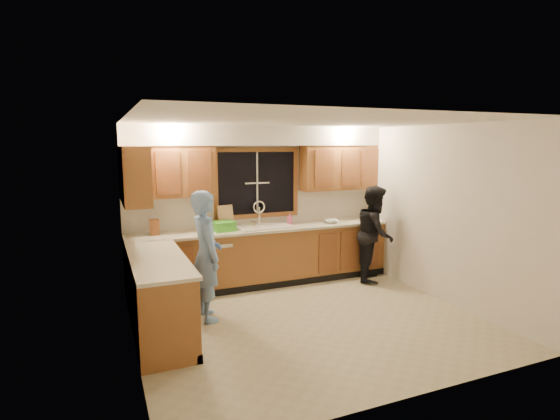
# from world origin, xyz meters

# --- Properties ---
(floor) EXTENTS (4.20, 4.20, 0.00)m
(floor) POSITION_xyz_m (0.00, 0.00, 0.00)
(floor) COLOR #B8AD8D
(floor) RESTS_ON ground
(ceiling) EXTENTS (4.20, 4.20, 0.00)m
(ceiling) POSITION_xyz_m (0.00, 0.00, 2.50)
(ceiling) COLOR white
(wall_back) EXTENTS (4.20, 0.00, 4.20)m
(wall_back) POSITION_xyz_m (0.00, 1.90, 1.25)
(wall_back) COLOR white
(wall_back) RESTS_ON ground
(wall_left) EXTENTS (0.00, 3.80, 3.80)m
(wall_left) POSITION_xyz_m (-2.10, 0.00, 1.25)
(wall_left) COLOR white
(wall_left) RESTS_ON ground
(wall_right) EXTENTS (0.00, 3.80, 3.80)m
(wall_right) POSITION_xyz_m (2.10, 0.00, 1.25)
(wall_right) COLOR white
(wall_right) RESTS_ON ground
(base_cabinets_back) EXTENTS (4.20, 0.60, 0.88)m
(base_cabinets_back) POSITION_xyz_m (0.00, 1.60, 0.44)
(base_cabinets_back) COLOR #995C2C
(base_cabinets_back) RESTS_ON ground
(base_cabinets_left) EXTENTS (0.60, 1.90, 0.88)m
(base_cabinets_left) POSITION_xyz_m (-1.80, 0.35, 0.44)
(base_cabinets_left) COLOR #995C2C
(base_cabinets_left) RESTS_ON ground
(countertop_back) EXTENTS (4.20, 0.63, 0.04)m
(countertop_back) POSITION_xyz_m (0.00, 1.58, 0.90)
(countertop_back) COLOR beige
(countertop_back) RESTS_ON base_cabinets_back
(countertop_left) EXTENTS (0.63, 1.90, 0.04)m
(countertop_left) POSITION_xyz_m (-1.79, 0.35, 0.90)
(countertop_left) COLOR beige
(countertop_left) RESTS_ON base_cabinets_left
(upper_cabinets_left) EXTENTS (1.35, 0.33, 0.75)m
(upper_cabinets_left) POSITION_xyz_m (-1.43, 1.73, 1.83)
(upper_cabinets_left) COLOR #995C2C
(upper_cabinets_left) RESTS_ON wall_back
(upper_cabinets_right) EXTENTS (1.35, 0.33, 0.75)m
(upper_cabinets_right) POSITION_xyz_m (1.43, 1.73, 1.83)
(upper_cabinets_right) COLOR #995C2C
(upper_cabinets_right) RESTS_ON wall_back
(upper_cabinets_return) EXTENTS (0.33, 0.90, 0.75)m
(upper_cabinets_return) POSITION_xyz_m (-1.94, 1.12, 1.83)
(upper_cabinets_return) COLOR #995C2C
(upper_cabinets_return) RESTS_ON wall_left
(soffit) EXTENTS (4.20, 0.35, 0.30)m
(soffit) POSITION_xyz_m (0.00, 1.72, 2.35)
(soffit) COLOR white
(soffit) RESTS_ON wall_back
(window_frame) EXTENTS (1.44, 0.03, 1.14)m
(window_frame) POSITION_xyz_m (0.00, 1.89, 1.60)
(window_frame) COLOR black
(window_frame) RESTS_ON wall_back
(sink) EXTENTS (0.86, 0.52, 0.57)m
(sink) POSITION_xyz_m (0.00, 1.60, 0.86)
(sink) COLOR white
(sink) RESTS_ON countertop_back
(dishwasher) EXTENTS (0.60, 0.56, 0.82)m
(dishwasher) POSITION_xyz_m (-0.85, 1.59, 0.41)
(dishwasher) COLOR silver
(dishwasher) RESTS_ON floor
(stove) EXTENTS (0.58, 0.75, 0.90)m
(stove) POSITION_xyz_m (-1.80, -0.22, 0.45)
(stove) COLOR silver
(stove) RESTS_ON floor
(man) EXTENTS (0.41, 0.62, 1.66)m
(man) POSITION_xyz_m (-1.17, 0.56, 0.83)
(man) COLOR #739DD9
(man) RESTS_ON floor
(woman) EXTENTS (0.93, 0.96, 1.56)m
(woman) POSITION_xyz_m (1.75, 1.09, 0.78)
(woman) COLOR black
(woman) RESTS_ON floor
(knife_block) EXTENTS (0.14, 0.12, 0.23)m
(knife_block) POSITION_xyz_m (-1.66, 1.67, 1.04)
(knife_block) COLOR brown
(knife_block) RESTS_ON countertop_back
(cutting_board) EXTENTS (0.28, 0.14, 0.35)m
(cutting_board) POSITION_xyz_m (-0.55, 1.82, 1.10)
(cutting_board) COLOR tan
(cutting_board) RESTS_ON countertop_back
(dish_crate) EXTENTS (0.35, 0.33, 0.15)m
(dish_crate) POSITION_xyz_m (-0.66, 1.59, 0.99)
(dish_crate) COLOR green
(dish_crate) RESTS_ON countertop_back
(soap_bottle) EXTENTS (0.12, 0.12, 0.20)m
(soap_bottle) POSITION_xyz_m (0.48, 1.67, 1.02)
(soap_bottle) COLOR #D9527F
(soap_bottle) RESTS_ON countertop_back
(bowl) EXTENTS (0.29, 0.29, 0.06)m
(bowl) POSITION_xyz_m (1.18, 1.53, 0.95)
(bowl) COLOR silver
(bowl) RESTS_ON countertop_back
(can_left) EXTENTS (0.08, 0.08, 0.12)m
(can_left) POSITION_xyz_m (-0.21, 1.53, 0.98)
(can_left) COLOR beige
(can_left) RESTS_ON countertop_back
(can_right) EXTENTS (0.07, 0.07, 0.11)m
(can_right) POSITION_xyz_m (-0.19, 1.50, 0.98)
(can_right) COLOR beige
(can_right) RESTS_ON countertop_back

